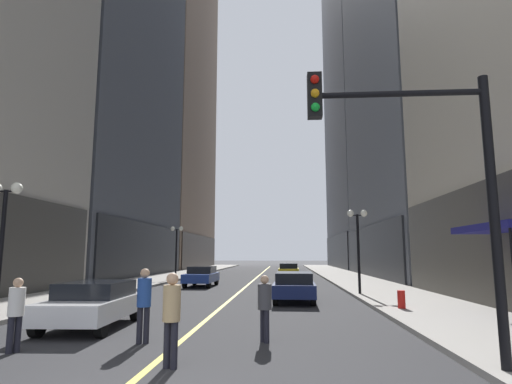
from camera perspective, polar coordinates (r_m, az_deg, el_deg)
name	(u,v)px	position (r m, az deg, el deg)	size (l,w,h in m)	color
ground_plane	(257,277)	(40.29, 0.19, -11.50)	(200.00, 200.00, 0.00)	#2D2D30
sidewalk_left	(171,276)	(41.64, -11.44, -11.13)	(4.50, 78.00, 0.15)	#9E9991
sidewalk_right	(346,276)	(40.60, 12.12, -11.18)	(4.50, 78.00, 0.15)	#9E9991
lane_centre_stripe	(257,277)	(40.29, 0.19, -11.49)	(0.16, 70.00, 0.01)	#E5D64C
building_left_far	(162,44)	(76.83, -12.73, 19.05)	(14.89, 26.00, 74.87)	gray
building_right_mid	(428,74)	(45.55, 22.43, 14.63)	(12.73, 24.00, 39.18)	slate
building_right_far	(368,39)	(75.25, 15.07, 19.51)	(12.50, 26.00, 74.32)	slate
storefront_awning_right	(501,228)	(15.99, 30.35, -4.28)	(1.60, 4.16, 3.12)	navy
car_white	(94,303)	(13.63, -21.23, -13.88)	(2.10, 4.13, 1.32)	silver
car_navy	(294,286)	(19.59, 5.22, -12.57)	(1.93, 4.63, 1.32)	#141E4C
car_blue	(202,276)	(28.79, -7.42, -11.22)	(1.82, 4.09, 1.32)	navy
car_yellow	(289,270)	(38.59, 4.47, -10.54)	(1.83, 4.34, 1.32)	yellow
pedestrian_with_orange_bag	(265,303)	(10.71, 1.19, -14.90)	(0.47, 0.47, 1.61)	black
pedestrian_in_blue_hoodie	(144,299)	(10.91, -15.01, -13.92)	(0.43, 0.43, 1.79)	black
pedestrian_in_tan_trench	(172,312)	(8.51, -11.43, -15.69)	(0.44, 0.44, 1.78)	black
pedestrian_in_white_shirt	(16,309)	(11.00, -29.88, -13.64)	(0.47, 0.47, 1.61)	black
traffic_light_near_right	(432,167)	(8.48, 22.86, 3.11)	(3.43, 0.35, 5.65)	black
street_lamp_left_near	(4,219)	(15.69, -31.14, -3.15)	(1.06, 0.36, 4.43)	black
street_lamp_left_far	(177,241)	(35.72, -10.77, -6.51)	(1.06, 0.36, 4.43)	black
street_lamp_right_mid	(358,232)	(22.48, 13.70, -5.37)	(1.06, 0.36, 4.43)	black
fire_hydrant_right	(402,301)	(16.92, 19.21, -13.90)	(0.28, 0.28, 0.80)	red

